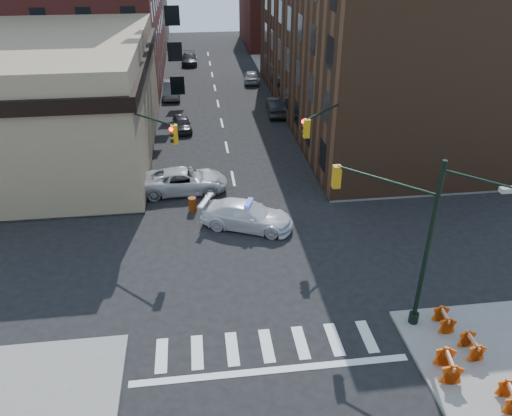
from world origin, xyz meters
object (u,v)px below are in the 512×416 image
object	(u,v)px
police_car	(247,215)
pickup	(184,181)
pedestrian_b	(77,182)
barricade_se_a	(444,320)
barricade_nw_a	(103,191)
pedestrian_a	(131,195)
barrel_bank	(192,204)
parked_car_wfar	(172,89)
barrel_road	(251,220)
parked_car_enear	(277,106)
parked_car_wnear	(182,124)

from	to	relation	value
police_car	pickup	world-z (taller)	pickup
pedestrian_b	barricade_se_a	xyz separation A→B (m)	(18.57, -15.54, -0.42)
pedestrian_b	barricade_se_a	distance (m)	24.21
barricade_nw_a	barricade_se_a	bearing A→B (deg)	-27.64
pedestrian_a	barricade_nw_a	xyz separation A→B (m)	(-2.08, 1.87, -0.57)
pedestrian_b	barrel_bank	bearing A→B (deg)	-12.81
barricade_se_a	pickup	bearing A→B (deg)	42.28
parked_car_wfar	barrel_road	xyz separation A→B (m)	(5.17, -28.02, -0.27)
barrel_road	barrel_bank	size ratio (longest dim) A/B	1.22
police_car	pedestrian_a	distance (m)	7.64
parked_car_enear	barrel_road	bearing A→B (deg)	80.20
barrel_road	barrel_bank	bearing A→B (deg)	142.72
pickup	parked_car_wfar	world-z (taller)	parked_car_wfar
pickup	pedestrian_a	bearing A→B (deg)	123.26
parked_car_wnear	barrel_bank	world-z (taller)	parked_car_wnear
parked_car_wfar	pedestrian_b	size ratio (longest dim) A/B	3.03
pickup	parked_car_wfar	bearing A→B (deg)	1.95
pedestrian_b	parked_car_enear	bearing A→B (deg)	52.84
pedestrian_a	barricade_nw_a	size ratio (longest dim) A/B	1.79
barricade_nw_a	police_car	bearing A→B (deg)	-14.16
pickup	barricade_se_a	world-z (taller)	pickup
pedestrian_a	barrel_road	xyz separation A→B (m)	(7.23, -3.15, -0.56)
barricade_se_a	barricade_nw_a	size ratio (longest dim) A/B	1.00
parked_car_wnear	barricade_nw_a	size ratio (longest dim) A/B	3.43
police_car	barricade_se_a	size ratio (longest dim) A/B	5.07
police_car	barricade_nw_a	distance (m)	10.32
parked_car_enear	pedestrian_a	xyz separation A→B (m)	(-12.27, -17.80, 0.30)
police_car	barricade_nw_a	xyz separation A→B (m)	(-9.12, 4.82, -0.25)
parked_car_wfar	parked_car_enear	size ratio (longest dim) A/B	1.00
parked_car_enear	pedestrian_a	distance (m)	21.62
pedestrian_b	barrel_road	xyz separation A→B (m)	(11.06, -5.73, -0.42)
barricade_se_a	parked_car_wfar	bearing A→B (deg)	23.94
barricade_se_a	barricade_nw_a	distance (m)	22.42
police_car	parked_car_wnear	size ratio (longest dim) A/B	1.48
parked_car_enear	barricade_se_a	world-z (taller)	parked_car_enear
pedestrian_a	barricade_se_a	size ratio (longest dim) A/B	1.78
parked_car_enear	barrel_bank	distance (m)	20.20
pickup	parked_car_enear	world-z (taller)	parked_car_enear
pickup	parked_car_enear	bearing A→B (deg)	-31.21
parked_car_wfar	barricade_se_a	size ratio (longest dim) A/B	4.60
barricade_se_a	pedestrian_a	bearing A→B (deg)	54.11
parked_car_wnear	barricade_nw_a	world-z (taller)	parked_car_wnear
parked_car_wfar	barricade_nw_a	world-z (taller)	parked_car_wfar
pedestrian_a	barrel_road	world-z (taller)	pedestrian_a
barricade_nw_a	pickup	bearing A→B (deg)	18.09
barricade_nw_a	parked_car_wfar	bearing A→B (deg)	93.51
police_car	barrel_road	world-z (taller)	police_car
police_car	barrel_bank	bearing A→B (deg)	75.35
parked_car_enear	barrel_bank	xyz separation A→B (m)	(-8.47, -18.34, -0.37)
pedestrian_a	barricade_se_a	world-z (taller)	pedestrian_a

